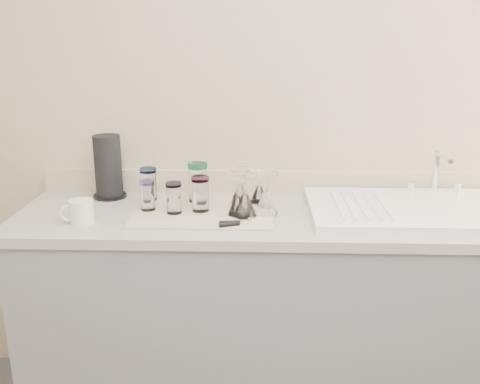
{
  "coord_description": "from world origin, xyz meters",
  "views": [
    {
      "loc": [
        -0.07,
        -0.82,
        1.59
      ],
      "look_at": [
        -0.14,
        1.15,
        1.0
      ],
      "focal_mm": 40.0,
      "sensor_mm": 36.0,
      "label": 1
    }
  ],
  "objects_px": {
    "goblet_front_left": "(237,203)",
    "tumbler_teal": "(149,184)",
    "goblet_front_right": "(266,200)",
    "tumbler_purple": "(198,182)",
    "paper_towel_roll": "(108,167)",
    "goblet_back_left": "(240,191)",
    "goblet_back_right": "(259,192)",
    "can_opener": "(236,223)",
    "white_mug": "(81,212)",
    "sink_unit": "(414,209)",
    "tumbler_lavender": "(200,194)",
    "tumbler_magenta": "(147,195)",
    "tumbler_blue": "(174,198)",
    "goblet_extra": "(245,202)"
  },
  "relations": [
    {
      "from": "goblet_front_left",
      "to": "tumbler_teal",
      "type": "bearing_deg",
      "value": 155.03
    },
    {
      "from": "tumbler_teal",
      "to": "goblet_front_right",
      "type": "distance_m",
      "value": 0.52
    },
    {
      "from": "tumbler_purple",
      "to": "paper_towel_roll",
      "type": "bearing_deg",
      "value": 169.67
    },
    {
      "from": "goblet_back_left",
      "to": "goblet_front_right",
      "type": "bearing_deg",
      "value": -51.19
    },
    {
      "from": "goblet_back_right",
      "to": "can_opener",
      "type": "distance_m",
      "value": 0.29
    },
    {
      "from": "goblet_front_right",
      "to": "white_mug",
      "type": "relative_size",
      "value": 1.23
    },
    {
      "from": "sink_unit",
      "to": "goblet_front_right",
      "type": "relative_size",
      "value": 5.0
    },
    {
      "from": "goblet_front_left",
      "to": "white_mug",
      "type": "bearing_deg",
      "value": -170.54
    },
    {
      "from": "white_mug",
      "to": "paper_towel_roll",
      "type": "relative_size",
      "value": 0.49
    },
    {
      "from": "sink_unit",
      "to": "goblet_front_left",
      "type": "distance_m",
      "value": 0.7
    },
    {
      "from": "tumbler_lavender",
      "to": "goblet_back_left",
      "type": "relative_size",
      "value": 0.96
    },
    {
      "from": "paper_towel_roll",
      "to": "goblet_back_right",
      "type": "bearing_deg",
      "value": -7.08
    },
    {
      "from": "goblet_front_left",
      "to": "can_opener",
      "type": "relative_size",
      "value": 1.1
    },
    {
      "from": "sink_unit",
      "to": "tumbler_magenta",
      "type": "height_order",
      "value": "sink_unit"
    },
    {
      "from": "goblet_front_left",
      "to": "goblet_front_right",
      "type": "xyz_separation_m",
      "value": [
        0.11,
        0.02,
        0.01
      ]
    },
    {
      "from": "tumbler_teal",
      "to": "goblet_front_right",
      "type": "bearing_deg",
      "value": -17.83
    },
    {
      "from": "tumbler_magenta",
      "to": "goblet_back_left",
      "type": "height_order",
      "value": "goblet_back_left"
    },
    {
      "from": "goblet_back_left",
      "to": "white_mug",
      "type": "relative_size",
      "value": 1.1
    },
    {
      "from": "tumbler_blue",
      "to": "tumbler_lavender",
      "type": "bearing_deg",
      "value": 16.63
    },
    {
      "from": "tumbler_blue",
      "to": "tumbler_lavender",
      "type": "distance_m",
      "value": 0.11
    },
    {
      "from": "tumbler_teal",
      "to": "can_opener",
      "type": "relative_size",
      "value": 1.1
    },
    {
      "from": "tumbler_blue",
      "to": "goblet_front_left",
      "type": "height_order",
      "value": "goblet_front_left"
    },
    {
      "from": "white_mug",
      "to": "tumbler_lavender",
      "type": "bearing_deg",
      "value": 17.47
    },
    {
      "from": "tumbler_lavender",
      "to": "paper_towel_roll",
      "type": "xyz_separation_m",
      "value": [
        -0.42,
        0.2,
        0.05
      ]
    },
    {
      "from": "sink_unit",
      "to": "paper_towel_roll",
      "type": "relative_size",
      "value": 3.01
    },
    {
      "from": "tumbler_lavender",
      "to": "goblet_front_left",
      "type": "bearing_deg",
      "value": -15.09
    },
    {
      "from": "tumbler_blue",
      "to": "goblet_front_left",
      "type": "xyz_separation_m",
      "value": [
        0.25,
        -0.01,
        -0.02
      ]
    },
    {
      "from": "sink_unit",
      "to": "white_mug",
      "type": "bearing_deg",
      "value": -173.36
    },
    {
      "from": "white_mug",
      "to": "paper_towel_roll",
      "type": "distance_m",
      "value": 0.35
    },
    {
      "from": "tumbler_lavender",
      "to": "goblet_back_left",
      "type": "distance_m",
      "value": 0.19
    },
    {
      "from": "goblet_front_right",
      "to": "paper_towel_roll",
      "type": "xyz_separation_m",
      "value": [
        -0.68,
        0.22,
        0.07
      ]
    },
    {
      "from": "goblet_front_left",
      "to": "paper_towel_roll",
      "type": "bearing_deg",
      "value": 157.19
    },
    {
      "from": "goblet_back_right",
      "to": "goblet_extra",
      "type": "height_order",
      "value": "goblet_extra"
    },
    {
      "from": "tumbler_teal",
      "to": "goblet_extra",
      "type": "height_order",
      "value": "goblet_extra"
    },
    {
      "from": "goblet_front_left",
      "to": "can_opener",
      "type": "bearing_deg",
      "value": -90.69
    },
    {
      "from": "sink_unit",
      "to": "goblet_back_right",
      "type": "height_order",
      "value": "sink_unit"
    },
    {
      "from": "sink_unit",
      "to": "can_opener",
      "type": "xyz_separation_m",
      "value": [
        -0.7,
        -0.17,
        -0.0
      ]
    },
    {
      "from": "goblet_front_left",
      "to": "goblet_extra",
      "type": "xyz_separation_m",
      "value": [
        0.03,
        -0.02,
        0.01
      ]
    },
    {
      "from": "tumbler_purple",
      "to": "tumbler_blue",
      "type": "xyz_separation_m",
      "value": [
        -0.08,
        -0.16,
        -0.02
      ]
    },
    {
      "from": "tumbler_blue",
      "to": "goblet_extra",
      "type": "bearing_deg",
      "value": -5.51
    },
    {
      "from": "tumbler_lavender",
      "to": "can_opener",
      "type": "relative_size",
      "value": 1.12
    },
    {
      "from": "can_opener",
      "to": "paper_towel_roll",
      "type": "bearing_deg",
      "value": 147.58
    },
    {
      "from": "paper_towel_roll",
      "to": "goblet_extra",
      "type": "bearing_deg",
      "value": -23.22
    },
    {
      "from": "goblet_back_right",
      "to": "white_mug",
      "type": "height_order",
      "value": "goblet_back_right"
    },
    {
      "from": "goblet_extra",
      "to": "goblet_back_left",
      "type": "bearing_deg",
      "value": 97.51
    },
    {
      "from": "goblet_back_left",
      "to": "paper_towel_roll",
      "type": "height_order",
      "value": "paper_towel_roll"
    },
    {
      "from": "tumbler_purple",
      "to": "white_mug",
      "type": "height_order",
      "value": "tumbler_purple"
    },
    {
      "from": "sink_unit",
      "to": "goblet_extra",
      "type": "height_order",
      "value": "sink_unit"
    },
    {
      "from": "tumbler_magenta",
      "to": "goblet_back_left",
      "type": "xyz_separation_m",
      "value": [
        0.37,
        0.1,
        -0.01
      ]
    },
    {
      "from": "goblet_back_left",
      "to": "can_opener",
      "type": "relative_size",
      "value": 1.16
    }
  ]
}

